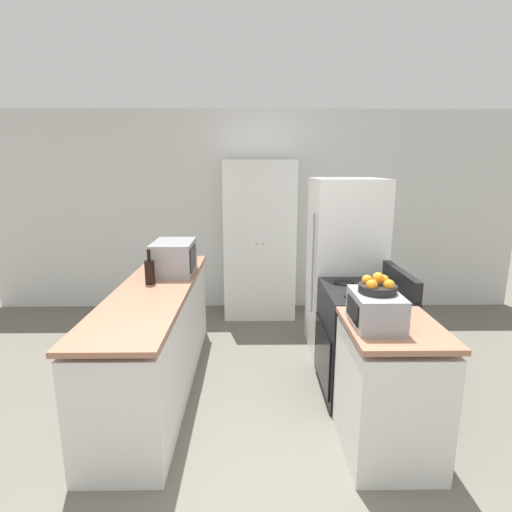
{
  "coord_description": "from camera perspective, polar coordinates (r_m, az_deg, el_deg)",
  "views": [
    {
      "loc": [
        -0.05,
        -1.9,
        1.9
      ],
      "look_at": [
        0.0,
        1.85,
        1.05
      ],
      "focal_mm": 28.0,
      "sensor_mm": 36.0,
      "label": 1
    }
  ],
  "objects": [
    {
      "name": "microwave",
      "position": [
        3.83,
        -11.64,
        -0.18
      ],
      "size": [
        0.37,
        0.51,
        0.3
      ],
      "color": "#939399",
      "rests_on": "counter_left"
    },
    {
      "name": "wall_back",
      "position": [
        5.32,
        -0.21,
        6.28
      ],
      "size": [
        7.0,
        0.06,
        2.6
      ],
      "color": "silver",
      "rests_on": "ground_plane"
    },
    {
      "name": "counter_left",
      "position": [
        3.61,
        -14.01,
        -11.5
      ],
      "size": [
        0.6,
        2.39,
        0.91
      ],
      "color": "silver",
      "rests_on": "ground_plane"
    },
    {
      "name": "stove",
      "position": [
        3.56,
        14.83,
        -11.52
      ],
      "size": [
        0.66,
        0.77,
        1.07
      ],
      "color": "black",
      "rests_on": "ground_plane"
    },
    {
      "name": "toaster_oven",
      "position": [
        2.64,
        16.72,
        -7.35
      ],
      "size": [
        0.29,
        0.38,
        0.21
      ],
      "color": "#939399",
      "rests_on": "counter_right"
    },
    {
      "name": "ground_plane",
      "position": [
        2.69,
        0.59,
        -32.16
      ],
      "size": [
        14.0,
        14.0,
        0.0
      ],
      "primitive_type": "plane",
      "color": "#666056"
    },
    {
      "name": "counter_right",
      "position": [
        2.92,
        18.49,
        -17.96
      ],
      "size": [
        0.6,
        0.71,
        0.91
      ],
      "color": "silver",
      "rests_on": "ground_plane"
    },
    {
      "name": "fruit_bowl",
      "position": [
        2.61,
        16.98,
        -4.12
      ],
      "size": [
        0.24,
        0.24,
        0.13
      ],
      "color": "black",
      "rests_on": "toaster_oven"
    },
    {
      "name": "refrigerator",
      "position": [
        4.15,
        12.47,
        -1.62
      ],
      "size": [
        0.7,
        0.74,
        1.78
      ],
      "color": "white",
      "rests_on": "ground_plane"
    },
    {
      "name": "pantry_cabinet",
      "position": [
        5.05,
        0.5,
        2.33
      ],
      "size": [
        0.88,
        0.57,
        1.97
      ],
      "color": "white",
      "rests_on": "ground_plane"
    },
    {
      "name": "wine_bottle",
      "position": [
        3.53,
        -14.94,
        -2.1
      ],
      "size": [
        0.09,
        0.09,
        0.3
      ],
      "color": "black",
      "rests_on": "counter_left"
    }
  ]
}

